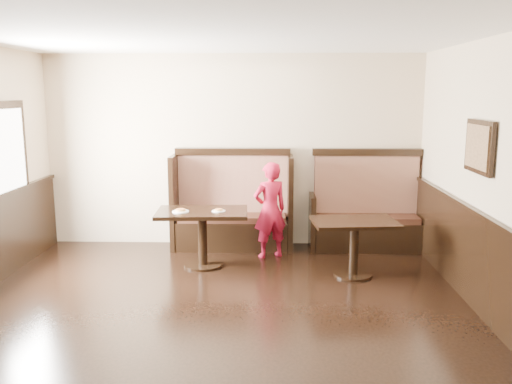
{
  "coord_description": "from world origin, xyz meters",
  "views": [
    {
      "loc": [
        0.57,
        -4.43,
        2.26
      ],
      "look_at": [
        0.37,
        2.35,
        1.0
      ],
      "focal_mm": 38.0,
      "sensor_mm": 36.0,
      "label": 1
    }
  ],
  "objects_px": {
    "booth_neighbor": "(366,216)",
    "table_neighbor": "(354,235)",
    "table_main": "(202,224)",
    "child": "(270,210)",
    "booth_main": "(233,212)"
  },
  "relations": [
    {
      "from": "booth_neighbor",
      "to": "table_neighbor",
      "type": "xyz_separation_m",
      "value": [
        -0.36,
        -1.24,
        0.05
      ]
    },
    {
      "from": "booth_neighbor",
      "to": "table_neighbor",
      "type": "bearing_deg",
      "value": -106.17
    },
    {
      "from": "table_main",
      "to": "table_neighbor",
      "type": "distance_m",
      "value": 1.95
    },
    {
      "from": "booth_neighbor",
      "to": "child",
      "type": "height_order",
      "value": "booth_neighbor"
    },
    {
      "from": "booth_neighbor",
      "to": "table_neighbor",
      "type": "distance_m",
      "value": 1.29
    },
    {
      "from": "table_neighbor",
      "to": "child",
      "type": "distance_m",
      "value": 1.3
    },
    {
      "from": "table_main",
      "to": "child",
      "type": "relative_size",
      "value": 0.91
    },
    {
      "from": "booth_main",
      "to": "booth_neighbor",
      "type": "bearing_deg",
      "value": -0.05
    },
    {
      "from": "booth_main",
      "to": "table_neighbor",
      "type": "relative_size",
      "value": 1.62
    },
    {
      "from": "table_neighbor",
      "to": "table_main",
      "type": "bearing_deg",
      "value": 164.61
    },
    {
      "from": "table_main",
      "to": "table_neighbor",
      "type": "xyz_separation_m",
      "value": [
        1.92,
        -0.32,
        -0.04
      ]
    },
    {
      "from": "table_neighbor",
      "to": "booth_main",
      "type": "bearing_deg",
      "value": 136.3
    },
    {
      "from": "child",
      "to": "booth_main",
      "type": "bearing_deg",
      "value": -65.56
    },
    {
      "from": "booth_main",
      "to": "child",
      "type": "bearing_deg",
      "value": -41.12
    },
    {
      "from": "booth_main",
      "to": "table_neighbor",
      "type": "xyz_separation_m",
      "value": [
        1.59,
        -1.24,
        0.0
      ]
    }
  ]
}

